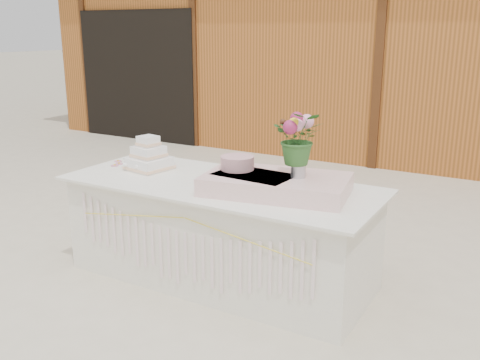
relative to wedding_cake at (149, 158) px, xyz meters
name	(u,v)px	position (x,y,z in m)	size (l,w,h in m)	color
ground	(221,277)	(0.71, -0.05, -0.86)	(80.00, 80.00, 0.00)	beige
barn	(414,42)	(0.70, 5.94, 0.81)	(12.60, 4.60, 3.30)	#AC5C24
cake_table	(220,231)	(0.71, -0.06, -0.48)	(2.40, 1.00, 0.77)	silver
wedding_cake	(149,158)	(0.00, 0.00, 0.00)	(0.36, 0.36, 0.28)	white
pink_cake_stand	(237,169)	(0.86, -0.05, 0.03)	(0.31, 0.31, 0.22)	white
satin_runner	(276,184)	(1.18, -0.06, -0.03)	(0.99, 0.57, 0.13)	#F7CEC7
flower_vase	(298,167)	(1.33, -0.03, 0.10)	(0.10, 0.10, 0.14)	#B8B8BD
bouquet	(299,131)	(1.33, -0.03, 0.36)	(0.33, 0.29, 0.37)	#2C5D25
loose_flowers	(121,162)	(-0.34, 0.04, -0.09)	(0.13, 0.31, 0.02)	pink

